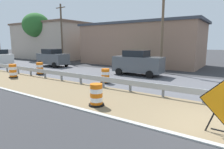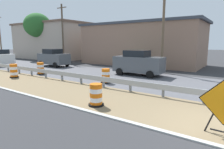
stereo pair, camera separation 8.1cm
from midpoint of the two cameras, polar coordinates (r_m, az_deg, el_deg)
The scene contains 16 objects.
ground_plane at distance 7.76m, azimuth 29.33°, elevation -13.98°, with size 160.00×160.00×0.00m, color #333335.
median_dirt_strip at distance 8.56m, azimuth 29.86°, elevation -11.82°, with size 4.12×120.00×0.01m, color #7F6B4C.
curb_near_edge at distance 6.57m, azimuth 28.27°, elevation -18.17°, with size 0.20×120.00×0.11m, color #ADADA8.
guardrail_median at distance 10.42m, azimuth 20.06°, elevation -4.46°, with size 0.18×48.90×0.71m.
traffic_barrel_nearest at distance 9.02m, azimuth -4.96°, elevation -6.36°, with size 0.73×0.73×1.04m.
traffic_barrel_close at distance 13.94m, azimuth -2.15°, elevation -0.63°, with size 0.74×0.74×1.04m.
traffic_barrel_mid at distance 18.07m, azimuth -27.58°, elevation 0.79°, with size 0.72×0.72×1.14m.
traffic_barrel_far at distance 18.95m, azimuth -20.87°, elevation 1.57°, with size 0.74×0.74×1.12m.
car_trailing_near_lane at distance 17.33m, azimuth 7.57°, elevation 3.47°, with size 2.16×4.48×2.24m.
car_mid_far_lane at distance 24.71m, azimuth -17.39°, elevation 4.80°, with size 2.06×4.07×2.14m.
roadside_shop_near at distance 26.29m, azimuth 8.38°, elevation 9.06°, with size 7.34×16.00×5.47m.
roadside_shop_far at distance 37.75m, azimuth -17.08°, elevation 9.53°, with size 8.96×14.52×6.33m.
utility_pole_near at distance 19.32m, azimuth 14.67°, elevation 12.50°, with size 0.24×1.80×7.74m.
utility_pole_mid at distance 28.80m, azimuth -14.90°, elevation 11.93°, with size 0.24×1.80×8.24m.
bush_roadside at distance 19.97m, azimuth 5.59°, elevation 3.43°, with size 2.19×2.19×1.63m, color #1E4C23.
tree_roadside at distance 34.99m, azimuth -21.76°, elevation 13.47°, with size 4.40×4.40×7.72m.
Camera 1 is at (-7.19, -0.37, 2.94)m, focal length 30.61 mm.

